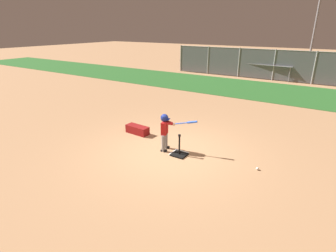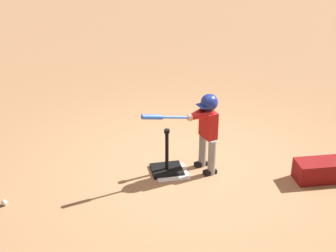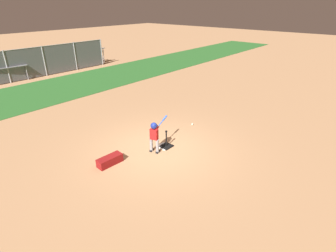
{
  "view_description": "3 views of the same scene",
  "coord_description": "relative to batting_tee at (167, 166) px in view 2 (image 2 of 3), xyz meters",
  "views": [
    {
      "loc": [
        3.7,
        -5.91,
        3.48
      ],
      "look_at": [
        -0.03,
        -0.1,
        0.85
      ],
      "focal_mm": 28.0,
      "sensor_mm": 36.0,
      "label": 1
    },
    {
      "loc": [
        1.45,
        5.41,
        3.4
      ],
      "look_at": [
        0.3,
        -0.06,
        0.69
      ],
      "focal_mm": 50.0,
      "sensor_mm": 36.0,
      "label": 2
    },
    {
      "loc": [
        -5.94,
        -5.51,
        4.76
      ],
      "look_at": [
        0.2,
        -0.23,
        0.93
      ],
      "focal_mm": 28.0,
      "sensor_mm": 36.0,
      "label": 3
    }
  ],
  "objects": [
    {
      "name": "ground_plane",
      "position": [
        -0.32,
        0.05,
        -0.09
      ],
      "size": [
        90.0,
        90.0,
        0.0
      ],
      "primitive_type": "plane",
      "color": "#AD7F56"
    },
    {
      "name": "home_plate",
      "position": [
        -0.05,
        0.07,
        -0.08
      ],
      "size": [
        0.45,
        0.45,
        0.02
      ],
      "primitive_type": "cube",
      "rotation": [
        0.0,
        0.0,
        -0.02
      ],
      "color": "white",
      "rests_on": "ground_plane"
    },
    {
      "name": "batting_tee",
      "position": [
        0.0,
        0.0,
        0.0
      ],
      "size": [
        0.43,
        0.38,
        0.64
      ],
      "color": "black",
      "rests_on": "ground_plane"
    },
    {
      "name": "batter_child",
      "position": [
        -0.51,
        0.08,
        0.63
      ],
      "size": [
        1.06,
        0.46,
        1.13
      ],
      "color": "gray",
      "rests_on": "ground_plane"
    },
    {
      "name": "equipment_bag",
      "position": [
        -2.05,
        0.64,
        0.05
      ],
      "size": [
        0.86,
        0.37,
        0.28
      ],
      "primitive_type": "cube",
      "rotation": [
        0.0,
        0.0,
        -0.06
      ],
      "color": "maroon",
      "rests_on": "ground_plane"
    },
    {
      "name": "baseball",
      "position": [
        2.13,
        0.38,
        -0.05
      ],
      "size": [
        0.07,
        0.07,
        0.07
      ],
      "primitive_type": "sphere",
      "color": "white",
      "rests_on": "ground_plane"
    }
  ]
}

